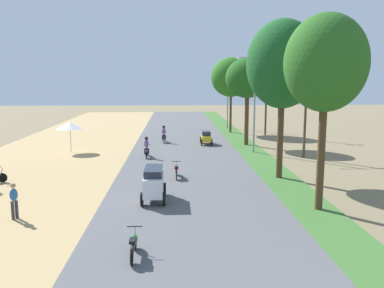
# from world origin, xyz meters

# --- Properties ---
(vendor_umbrella) EXTENTS (2.20, 2.20, 2.52)m
(vendor_umbrella) POSITION_xyz_m (-9.52, 28.96, 2.31)
(vendor_umbrella) COLOR #99999E
(vendor_umbrella) RESTS_ON dirt_shoulder
(pedestrian_on_shoulder) EXTENTS (0.42, 0.43, 1.62)m
(pedestrian_on_shoulder) POSITION_xyz_m (-7.89, 12.36, 0.96)
(pedestrian_on_shoulder) COLOR #33333D
(pedestrian_on_shoulder) RESTS_ON dirt_shoulder
(median_tree_nearest) EXTENTS (3.73, 3.73, 9.02)m
(median_tree_nearest) POSITION_xyz_m (5.96, 13.13, 6.82)
(median_tree_nearest) COLOR #4C351E
(median_tree_nearest) RESTS_ON median_strip
(median_tree_second) EXTENTS (4.36, 4.36, 9.64)m
(median_tree_second) POSITION_xyz_m (5.68, 19.39, 7.00)
(median_tree_second) COLOR #4C351E
(median_tree_second) RESTS_ON median_strip
(median_tree_third) EXTENTS (4.01, 4.01, 8.00)m
(median_tree_third) POSITION_xyz_m (5.86, 32.11, 6.18)
(median_tree_third) COLOR #4C351E
(median_tree_third) RESTS_ON median_strip
(median_tree_fourth) EXTENTS (4.55, 4.55, 8.48)m
(median_tree_fourth) POSITION_xyz_m (5.63, 41.08, 6.31)
(median_tree_fourth) COLOR #4C351E
(median_tree_fourth) RESTS_ON median_strip
(streetlamp_near) EXTENTS (3.16, 0.20, 7.95)m
(streetlamp_near) POSITION_xyz_m (5.80, 28.26, 4.63)
(streetlamp_near) COLOR gray
(streetlamp_near) RESTS_ON median_strip
(streetlamp_mid) EXTENTS (3.16, 0.20, 7.21)m
(streetlamp_mid) POSITION_xyz_m (5.80, 45.16, 4.25)
(streetlamp_mid) COLOR gray
(streetlamp_mid) RESTS_ON median_strip
(utility_pole_near) EXTENTS (1.80, 0.20, 9.08)m
(utility_pole_near) POSITION_xyz_m (9.20, 38.96, 4.73)
(utility_pole_near) COLOR brown
(utility_pole_near) RESTS_ON ground
(utility_pole_far) EXTENTS (1.80, 0.20, 9.58)m
(utility_pole_far) POSITION_xyz_m (9.33, 25.92, 4.98)
(utility_pole_far) COLOR brown
(utility_pole_far) RESTS_ON ground
(car_van_white) EXTENTS (1.19, 2.41, 1.67)m
(car_van_white) POSITION_xyz_m (-1.90, 14.80, 1.02)
(car_van_white) COLOR silver
(car_van_white) RESTS_ON road_strip
(car_hatchback_yellow) EXTENTS (1.04, 2.00, 1.23)m
(car_hatchback_yellow) POSITION_xyz_m (2.14, 32.42, 0.75)
(car_hatchback_yellow) COLOR gold
(car_hatchback_yellow) RESTS_ON road_strip
(motorbike_ahead_second) EXTENTS (0.54, 1.80, 0.94)m
(motorbike_ahead_second) POSITION_xyz_m (-2.28, 8.19, 0.57)
(motorbike_ahead_second) COLOR black
(motorbike_ahead_second) RESTS_ON road_strip
(motorbike_ahead_third) EXTENTS (0.54, 1.80, 0.94)m
(motorbike_ahead_third) POSITION_xyz_m (-0.73, 19.59, 0.57)
(motorbike_ahead_third) COLOR black
(motorbike_ahead_third) RESTS_ON road_strip
(motorbike_ahead_fourth) EXTENTS (0.54, 1.80, 1.66)m
(motorbike_ahead_fourth) POSITION_xyz_m (-3.00, 26.20, 0.86)
(motorbike_ahead_fourth) COLOR black
(motorbike_ahead_fourth) RESTS_ON road_strip
(motorbike_ahead_fifth) EXTENTS (0.54, 1.80, 1.66)m
(motorbike_ahead_fifth) POSITION_xyz_m (-1.84, 33.72, 0.86)
(motorbike_ahead_fifth) COLOR black
(motorbike_ahead_fifth) RESTS_ON road_strip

